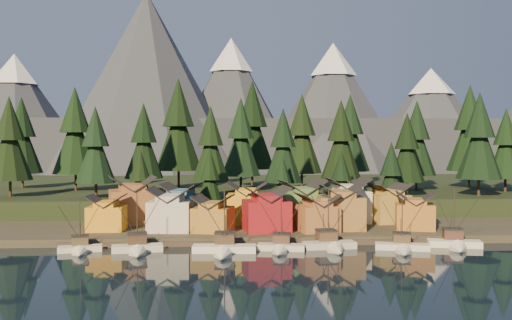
{
  "coord_description": "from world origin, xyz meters",
  "views": [
    {
      "loc": [
        -8.61,
        -93.03,
        20.17
      ],
      "look_at": [
        -1.74,
        30.0,
        15.86
      ],
      "focal_mm": 40.0,
      "sensor_mm": 36.0,
      "label": 1
    }
  ],
  "objects": [
    {
      "name": "boat_0",
      "position": [
        -34.54,
        10.13,
        2.05
      ],
      "size": [
        8.27,
        8.81,
        10.21
      ],
      "rotation": [
        0.0,
        0.0,
        0.22
      ],
      "color": "silver",
      "rests_on": "ground"
    },
    {
      "name": "tree_hill_8",
      "position": [
        14.0,
        72.0,
        21.11
      ],
      "size": [
        11.86,
        11.86,
        27.63
      ],
      "color": "#332319",
      "rests_on": "hillside"
    },
    {
      "name": "tree_hill_14",
      "position": [
        64.0,
        72.0,
        22.73
      ],
      "size": [
        13.14,
        13.14,
        30.6
      ],
      "color": "#332319",
      "rests_on": "hillside"
    },
    {
      "name": "shore_strip",
      "position": [
        0.0,
        40.0,
        0.75
      ],
      "size": [
        400.0,
        50.0,
        1.5
      ],
      "primitive_type": "cube",
      "color": "#363227",
      "rests_on": "ground"
    },
    {
      "name": "boat_5",
      "position": [
        23.82,
        8.4,
        2.0
      ],
      "size": [
        10.36,
        10.88,
        10.88
      ],
      "rotation": [
        0.0,
        0.0,
        -0.24
      ],
      "color": "silver",
      "rests_on": "ground"
    },
    {
      "name": "tree_shore_0",
      "position": [
        -28.0,
        40.0,
        10.52
      ],
      "size": [
        7.09,
        7.09,
        16.52
      ],
      "color": "#332319",
      "rests_on": "shore_strip"
    },
    {
      "name": "house_back_5",
      "position": [
        28.48,
        33.74,
        6.12
      ],
      "size": [
        9.36,
        9.44,
        8.81
      ],
      "rotation": [
        0.0,
        0.0,
        0.22
      ],
      "color": "#AE8A3D",
      "rests_on": "shore_strip"
    },
    {
      "name": "tree_hill_3",
      "position": [
        -30.0,
        60.0,
        19.16
      ],
      "size": [
        10.33,
        10.33,
        24.08
      ],
      "color": "#332319",
      "rests_on": "hillside"
    },
    {
      "name": "tree_hill_4",
      "position": [
        -22.0,
        75.0,
        23.71
      ],
      "size": [
        13.9,
        13.9,
        32.38
      ],
      "color": "#332319",
      "rests_on": "hillside"
    },
    {
      "name": "boat_1",
      "position": [
        -24.19,
        9.43,
        2.37
      ],
      "size": [
        9.67,
        10.27,
        11.88
      ],
      "rotation": [
        0.0,
        0.0,
        0.16
      ],
      "color": "beige",
      "rests_on": "ground"
    },
    {
      "name": "house_front_5",
      "position": [
        15.78,
        24.64,
        6.61
      ],
      "size": [
        9.71,
        8.92,
        9.74
      ],
      "rotation": [
        0.0,
        0.0,
        -0.05
      ],
      "color": "olive",
      "rests_on": "shore_strip"
    },
    {
      "name": "ground",
      "position": [
        0.0,
        0.0,
        0.0
      ],
      "size": [
        500.0,
        500.0,
        0.0
      ],
      "primitive_type": "plane",
      "color": "black",
      "rests_on": "ground"
    },
    {
      "name": "house_front_1",
      "position": [
        -19.67,
        24.22,
        6.19
      ],
      "size": [
        9.3,
        8.99,
        8.92
      ],
      "rotation": [
        0.0,
        0.0,
        -0.09
      ],
      "color": "beige",
      "rests_on": "shore_strip"
    },
    {
      "name": "boat_6",
      "position": [
        34.55,
        10.61,
        2.39
      ],
      "size": [
        10.45,
        11.02,
        12.24
      ],
      "rotation": [
        0.0,
        0.0,
        -0.22
      ],
      "color": "white",
      "rests_on": "ground"
    },
    {
      "name": "tree_hill_13",
      "position": [
        56.0,
        48.0,
        20.42
      ],
      "size": [
        11.32,
        11.32,
        26.38
      ],
      "color": "#332319",
      "rests_on": "hillside"
    },
    {
      "name": "tree_shore_2",
      "position": [
        5.0,
        40.0,
        9.81
      ],
      "size": [
        6.53,
        6.53,
        15.21
      ],
      "color": "#332319",
      "rests_on": "shore_strip"
    },
    {
      "name": "tree_shore_4",
      "position": [
        31.0,
        40.0,
        11.52
      ],
      "size": [
        7.87,
        7.87,
        18.33
      ],
      "color": "#332319",
      "rests_on": "shore_strip"
    },
    {
      "name": "house_back_0",
      "position": [
        -29.07,
        34.68,
        7.07
      ],
      "size": [
        11.77,
        11.49,
        10.61
      ],
      "rotation": [
        0.0,
        0.0,
        0.25
      ],
      "color": "#935A34",
      "rests_on": "shore_strip"
    },
    {
      "name": "tree_shore_1",
      "position": [
        -12.0,
        40.0,
        10.68
      ],
      "size": [
        7.21,
        7.21,
        16.8
      ],
      "color": "#332319",
      "rests_on": "shore_strip"
    },
    {
      "name": "boat_3",
      "position": [
        1.58,
        9.34,
        2.09
      ],
      "size": [
        9.25,
        9.77,
        10.77
      ],
      "rotation": [
        0.0,
        0.0,
        -0.18
      ],
      "color": "silver",
      "rests_on": "ground"
    },
    {
      "name": "tree_hill_10",
      "position": [
        30.0,
        80.0,
        21.53
      ],
      "size": [
        12.19,
        12.19,
        28.41
      ],
      "color": "#332319",
      "rests_on": "hillside"
    },
    {
      "name": "tree_hill_15",
      "position": [
        0.0,
        82.0,
        23.79
      ],
      "size": [
        13.96,
        13.96,
        32.53
      ],
      "color": "#332319",
      "rests_on": "hillside"
    },
    {
      "name": "tree_hill_7",
      "position": [
        6.0,
        48.0,
        18.13
      ],
      "size": [
        9.52,
        9.52,
        22.19
      ],
      "color": "#332319",
      "rests_on": "hillside"
    },
    {
      "name": "tree_hill_6",
      "position": [
        -4.0,
        65.0,
        20.27
      ],
      "size": [
        11.21,
        11.21,
        26.1
      ],
      "color": "#332319",
      "rests_on": "hillside"
    },
    {
      "name": "house_back_3",
      "position": [
        8.67,
        33.18,
        6.62
      ],
      "size": [
        10.79,
        9.9,
        9.75
      ],
      "rotation": [
        0.0,
        0.0,
        0.16
      ],
      "color": "#568246",
      "rests_on": "shore_strip"
    },
    {
      "name": "house_back_4",
      "position": [
        19.32,
        34.74,
        6.8
      ],
      "size": [
        9.68,
        9.33,
        10.09
      ],
      "rotation": [
        0.0,
        0.0,
        0.05
      ],
      "color": "silver",
      "rests_on": "shore_strip"
    },
    {
      "name": "boat_2",
      "position": [
        -8.7,
        7.63,
        2.28
      ],
      "size": [
        11.79,
        12.74,
        12.5
      ],
      "rotation": [
        0.0,
        0.0,
        -0.06
      ],
      "color": "white",
      "rests_on": "ground"
    },
    {
      "name": "tree_hill_9",
      "position": [
        22.0,
        55.0,
        19.55
      ],
      "size": [
        10.64,
        10.64,
        24.78
      ],
      "color": "#332319",
      "rests_on": "hillside"
    },
    {
      "name": "hillside",
      "position": [
        0.0,
        90.0,
        3.0
      ],
      "size": [
        420.0,
        100.0,
        6.0
      ],
      "primitive_type": "cube",
      "color": "black",
      "rests_on": "ground"
    },
    {
      "name": "tree_hill_12",
      "position": [
        46.0,
        66.0,
        19.93
      ],
      "size": [
        10.94,
        10.94,
        25.49
      ],
      "color": "#332319",
      "rests_on": "hillside"
    },
    {
      "name": "tree_hill_2",
      "position": [
        -40.0,
        48.0,
        18.3
      ],
      "size": [
        9.66,
        9.66,
        22.51
      ],
      "color": "#332319",
      "rests_on": "hillside"
    },
    {
      "name": "tree_hill_17",
      "position": [
        68.0,
        58.0,
        18.52
      ],
      "size": [
        9.83,
        9.83,
        22.9
      ],
      "color": "#332319",
      "rests_on": "hillside"
    },
    {
      "name": "house_front_4",
      "position": [
        10.38,
        22.26,
        5.55
      ],
      "size": [
        8.89,
        9.37,
        7.7
      ],
      "rotation": [
        0.0,
        0.0,
        0.19
      ],
      "color": "#A26739",
      "rests_on": "shore_strip"
    },
    {
      "name": "house_front_0",
      "position": [
        -32.9,
        25.66,
        5.35
      ],
      "size": [
        7.5,
        7.1,
        7.33
      ],
      "rotation": [
        0.0,
        0.0,
        -0.02
      ],
      "color": "orange",
      "rests_on": "shore_strip"
    },
    {
      "name": "boat_4",
      "position": [
        11.03,
        10.39,
        2.37
      ],
      "size": [
        10.33,
        11.04,
        12.2
      ],
      "rotation": [
        0.0,
        0.0,
        0.12
      ],
      "color": "beige",
      "rests_on": "ground"
    },
    {
      "name": "tree_hill_16",
      "position": [
        -68.0,
        78.0,
        20.75
      ],
      "size": [
        11.58,
        11.58,
        26.97
      ],
      "color": "#332319",
      "rests_on": "hillside"
    },
    {
      "name": "house_front_2",
      "position": [
        -10.96,
        22.8,
        5.37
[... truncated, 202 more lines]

